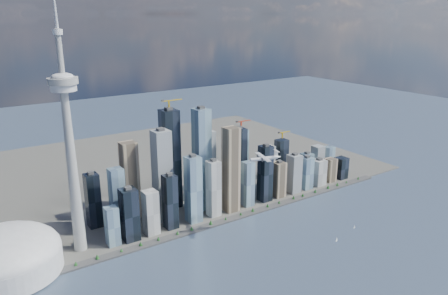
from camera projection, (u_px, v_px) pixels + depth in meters
ground at (288, 274)px, 828.57m from camera, size 4000.00×4000.00×0.00m
seawall at (217, 223)px, 1026.24m from camera, size 1100.00×22.00×4.00m
land at (139, 170)px, 1383.23m from camera, size 1400.00×900.00×3.00m
shoreline_trees at (217, 221)px, 1024.25m from camera, size 960.53×7.20×8.80m
skyscraper_cluster at (217, 174)px, 1102.17m from camera, size 736.00×142.00×277.11m
needle_tower at (69, 142)px, 845.05m from camera, size 56.00×56.00×550.50m
dome_stadium at (6, 255)px, 819.94m from camera, size 200.00×200.00×86.00m
airplane at (264, 158)px, 940.61m from camera, size 75.21×67.04×18.55m
sailboat_west at (337, 240)px, 949.57m from camera, size 7.41×3.25×10.25m
sailboat_east at (354, 227)px, 1008.03m from camera, size 5.87×1.66×8.17m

